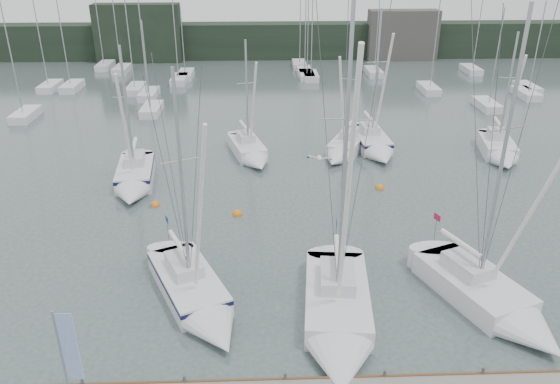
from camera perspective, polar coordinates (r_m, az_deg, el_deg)
The scene contains 18 objects.
ground at distance 26.46m, azimuth 4.57°, elevation -13.30°, with size 160.00×160.00×0.00m, color #404E4B.
far_treeline at distance 83.78m, azimuth -0.20°, elevation 15.54°, with size 90.00×4.00×5.00m, color black.
far_building_left at distance 83.31m, azimuth -14.59°, elevation 15.77°, with size 12.00×3.00×8.00m, color black.
far_building_right at distance 84.22m, azimuth 12.67°, elevation 15.70°, with size 10.00×3.00×7.00m, color #43403E.
mast_forest at distance 67.54m, azimuth -1.94°, elevation 11.43°, with size 57.87×27.25×14.46m.
sailboat_near_left at distance 27.07m, azimuth -8.50°, elevation -11.14°, with size 5.88×8.85×12.41m.
sailboat_near_center at distance 25.43m, azimuth 6.12°, elevation -13.67°, with size 3.93×9.88×16.48m.
sailboat_near_right at distance 28.35m, azimuth 21.90°, elevation -10.99°, with size 5.85×8.98×15.14m.
sailboat_mid_a at distance 40.49m, azimuth -15.02°, elevation 1.20°, with size 3.35×8.02×10.73m.
sailboat_mid_b at distance 44.31m, azimuth -3.02°, elevation 4.03°, with size 3.97×7.32×10.08m.
sailboat_mid_c at distance 45.13m, azimuth 6.56°, elevation 4.34°, with size 4.71×6.83×10.35m.
sailboat_mid_d at distance 46.46m, azimuth 9.85°, elevation 4.80°, with size 3.01×7.88×12.27m.
sailboat_mid_e at distance 47.87m, azimuth 22.00°, elevation 3.87°, with size 3.67×7.29×10.70m.
buoy_a at distance 35.69m, azimuth -4.49°, elevation -2.35°, with size 0.67×0.67×0.67m, color orange.
buoy_b at distance 39.89m, azimuth 10.36°, elevation 0.38°, with size 0.66×0.66×0.66m, color orange.
buoy_c at distance 37.75m, azimuth -12.92°, elevation -1.35°, with size 0.62×0.62×0.62m, color orange.
dock_banner at distance 21.59m, azimuth -21.35°, elevation -15.33°, with size 0.67×0.08×4.41m.
seagull at distance 21.64m, azimuth 4.13°, elevation 3.58°, with size 0.91×0.44×0.18m.
Camera 1 is at (-2.83, -20.57, 16.40)m, focal length 35.00 mm.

